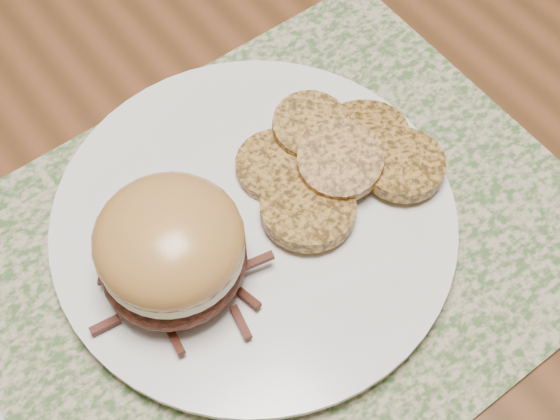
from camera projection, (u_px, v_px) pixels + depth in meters
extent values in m
plane|color=#57321D|center=(268.00, 315.00, 1.32)|extent=(3.50, 3.50, 0.00)
cube|color=#3E5B2E|center=(258.00, 262.00, 0.53)|extent=(0.45, 0.33, 0.00)
cylinder|color=silver|center=(254.00, 222.00, 0.53)|extent=(0.26, 0.26, 0.02)
ellipsoid|color=black|center=(174.00, 260.00, 0.49)|extent=(0.12, 0.12, 0.04)
cylinder|color=beige|center=(171.00, 247.00, 0.47)|extent=(0.12, 0.12, 0.01)
ellipsoid|color=#A36935|center=(169.00, 240.00, 0.46)|extent=(0.12, 0.12, 0.05)
cylinder|color=#A37030|center=(277.00, 166.00, 0.54)|extent=(0.07, 0.07, 0.01)
cylinder|color=#A37030|center=(311.00, 126.00, 0.55)|extent=(0.08, 0.08, 0.02)
cylinder|color=#A37030|center=(364.00, 135.00, 0.56)|extent=(0.09, 0.09, 0.02)
cylinder|color=#A37030|center=(308.00, 209.00, 0.52)|extent=(0.08, 0.08, 0.02)
cylinder|color=#A37030|center=(340.00, 160.00, 0.53)|extent=(0.07, 0.07, 0.02)
cylinder|color=#A37030|center=(402.00, 164.00, 0.54)|extent=(0.07, 0.07, 0.02)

